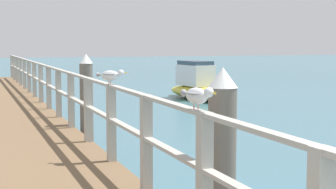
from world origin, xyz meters
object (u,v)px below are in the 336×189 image
Objects in this scene: dock_piling_near at (222,167)px; boat_2 at (199,86)px; seagull_foreground at (197,95)px; dock_piling_far at (87,100)px; seagull_background at (111,75)px.

boat_2 is at bearing 66.66° from dock_piling_near.
dock_piling_near reaches higher than seagull_foreground.
seagull_background is (-0.37, -3.51, 0.75)m from dock_piling_far.
dock_piling_far is 0.46× the size of boat_2.
seagull_background is at bearing -125.99° from boat_2.
dock_piling_near reaches higher than seagull_background.
dock_piling_near is at bearing -90.00° from dock_piling_far.
dock_piling_far is (0.00, 6.36, 0.00)m from dock_piling_near.
dock_piling_far is 3.61m from seagull_background.
seagull_foreground is at bearing 42.14° from seagull_background.
seagull_foreground is at bearing -146.84° from dock_piling_near.
dock_piling_far is at bearing -105.97° from seagull_foreground.
dock_piling_near and dock_piling_far have the same top height.
dock_piling_near is at bearing 49.69° from seagull_background.
seagull_foreground is 1.24× the size of seagull_background.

